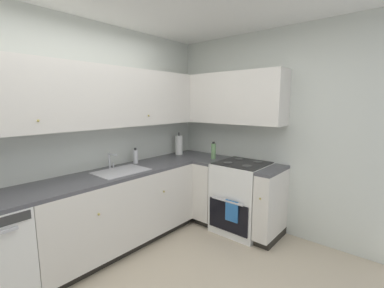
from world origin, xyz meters
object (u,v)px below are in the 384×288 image
(soap_bottle, at_px, (136,156))
(oil_bottle, at_px, (213,151))
(paper_towel_roll, at_px, (179,145))
(oven_range, at_px, (242,196))

(soap_bottle, distance_m, oil_bottle, 1.06)
(soap_bottle, distance_m, paper_towel_roll, 0.79)
(soap_bottle, relative_size, paper_towel_roll, 0.59)
(oil_bottle, bearing_deg, oven_range, -87.66)
(oven_range, distance_m, oil_bottle, 0.71)
(oven_range, xyz_separation_m, oil_bottle, (-0.02, 0.45, 0.55))
(oven_range, xyz_separation_m, paper_towel_roll, (-0.09, 1.04, 0.58))
(oven_range, bearing_deg, paper_towel_roll, 94.85)
(oven_range, height_order, paper_towel_roll, paper_towel_roll)
(oven_range, distance_m, soap_bottle, 1.48)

